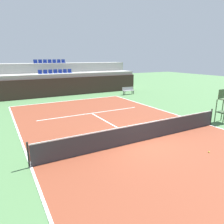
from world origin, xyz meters
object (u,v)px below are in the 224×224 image
(tennis_net, at_px, (142,132))
(player_bench, at_px, (128,90))
(tennis_ball_1, at_px, (209,152))
(umpire_chair, at_px, (223,105))

(tennis_net, bearing_deg, player_bench, 59.23)
(tennis_net, height_order, tennis_ball_1, tennis_net)
(tennis_net, relative_size, umpire_chair, 5.04)
(player_bench, relative_size, tennis_ball_1, 22.73)
(umpire_chair, relative_size, tennis_ball_1, 33.33)
(tennis_net, distance_m, umpire_chair, 6.73)
(tennis_net, distance_m, tennis_ball_1, 3.24)
(tennis_net, xyz_separation_m, umpire_chair, (6.70, 0.06, 0.68))
(player_bench, bearing_deg, tennis_ball_1, -110.09)
(umpire_chair, distance_m, player_bench, 12.26)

